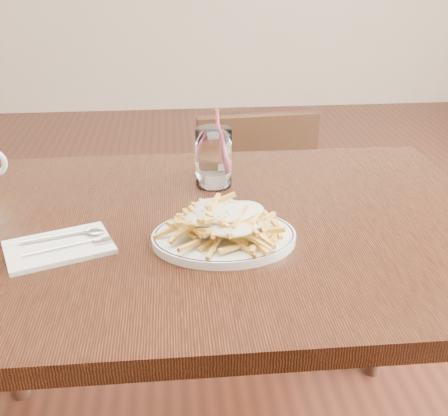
{
  "coord_description": "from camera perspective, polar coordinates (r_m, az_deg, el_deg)",
  "views": [
    {
      "loc": [
        -0.05,
        -1.0,
        1.26
      ],
      "look_at": [
        0.03,
        -0.08,
        0.82
      ],
      "focal_mm": 45.0,
      "sensor_mm": 36.0,
      "label": 1
    }
  ],
  "objects": [
    {
      "name": "cutlery",
      "position": [
        1.07,
        -16.44,
        -3.36
      ],
      "size": [
        0.18,
        0.12,
        0.01
      ],
      "color": "silver",
      "rests_on": "napkin"
    },
    {
      "name": "table",
      "position": [
        1.17,
        -1.96,
        -4.85
      ],
      "size": [
        1.2,
        0.8,
        0.75
      ],
      "color": "black",
      "rests_on": "ground"
    },
    {
      "name": "fries_plate",
      "position": [
        1.05,
        0.0,
        -2.98
      ],
      "size": [
        0.32,
        0.29,
        0.02
      ],
      "color": "white",
      "rests_on": "table"
    },
    {
      "name": "loaded_fries",
      "position": [
        1.03,
        0.0,
        -0.91
      ],
      "size": [
        0.25,
        0.22,
        0.06
      ],
      "color": "gold",
      "rests_on": "fries_plate"
    },
    {
      "name": "chair_far",
      "position": [
        1.88,
        2.63,
        0.07
      ],
      "size": [
        0.39,
        0.39,
        0.79
      ],
      "color": "black",
      "rests_on": "ground"
    },
    {
      "name": "napkin",
      "position": [
        1.07,
        -16.43,
        -3.85
      ],
      "size": [
        0.22,
        0.18,
        0.01
      ],
      "primitive_type": "cube",
      "rotation": [
        0.0,
        0.0,
        0.35
      ],
      "color": "white",
      "rests_on": "table"
    },
    {
      "name": "water_glass",
      "position": [
        1.27,
        -1.05,
        4.81
      ],
      "size": [
        0.08,
        0.08,
        0.18
      ],
      "color": "white",
      "rests_on": "table"
    }
  ]
}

